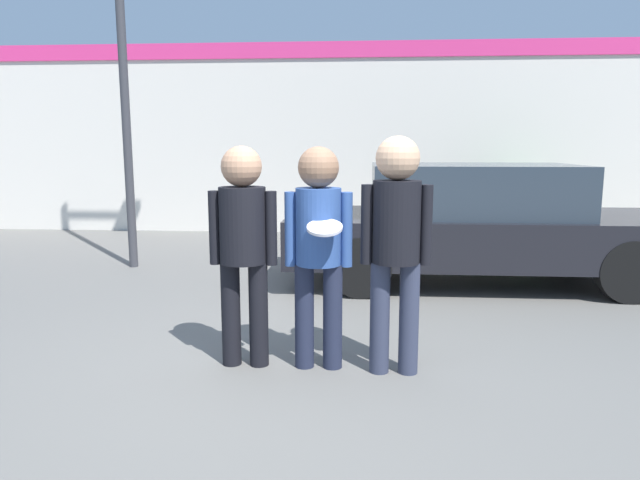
{
  "coord_description": "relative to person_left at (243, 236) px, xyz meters",
  "views": [
    {
      "loc": [
        0.58,
        -4.13,
        1.72
      ],
      "look_at": [
        0.25,
        0.28,
        0.99
      ],
      "focal_mm": 32.0,
      "sensor_mm": 36.0,
      "label": 1
    }
  ],
  "objects": [
    {
      "name": "ground_plane",
      "position": [
        0.33,
        -0.13,
        -1.03
      ],
      "size": [
        56.0,
        56.0,
        0.0
      ],
      "primitive_type": "plane",
      "color": "#66635E"
    },
    {
      "name": "storefront_building",
      "position": [
        0.33,
        7.1,
        0.84
      ],
      "size": [
        24.0,
        0.22,
        3.68
      ],
      "color": "silver",
      "rests_on": "ground"
    },
    {
      "name": "person_left",
      "position": [
        0.0,
        0.0,
        0.0
      ],
      "size": [
        0.53,
        0.36,
        1.72
      ],
      "color": "black",
      "rests_on": "ground"
    },
    {
      "name": "person_middle_with_frisbee",
      "position": [
        0.58,
        -0.01,
        -0.01
      ],
      "size": [
        0.51,
        0.55,
        1.71
      ],
      "color": "#1E2338",
      "rests_on": "ground"
    },
    {
      "name": "person_right",
      "position": [
        1.16,
        -0.07,
        0.05
      ],
      "size": [
        0.52,
        0.35,
        1.79
      ],
      "color": "#2D3347",
      "rests_on": "ground"
    },
    {
      "name": "parked_car_near",
      "position": [
        2.35,
        2.99,
        -0.27
      ],
      "size": [
        4.77,
        1.95,
        1.49
      ],
      "color": "black",
      "rests_on": "ground"
    },
    {
      "name": "shrub",
      "position": [
        3.67,
        6.22,
        -0.35
      ],
      "size": [
        1.37,
        1.37,
        1.37
      ],
      "color": "#285B2D",
      "rests_on": "ground"
    }
  ]
}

